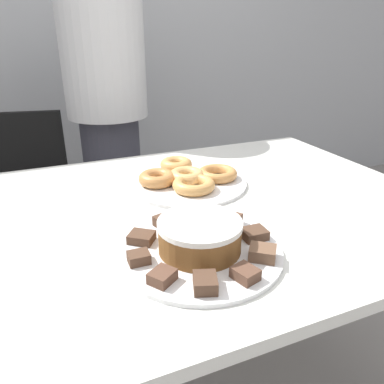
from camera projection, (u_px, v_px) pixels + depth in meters
The scene contains 22 objects.
wall_back at pixel (84, 12), 2.19m from camera, with size 8.00×0.05×2.60m.
table at pixel (189, 233), 1.08m from camera, with size 1.43×1.01×0.75m.
person_standing at pixel (108, 107), 1.78m from camera, with size 0.38×0.38×1.65m.
office_chair_left at pixel (26, 217), 1.74m from camera, with size 0.52×0.52×0.86m.
plate_cake at pixel (200, 251), 0.83m from camera, with size 0.36×0.36×0.01m.
plate_donuts at pixel (187, 183), 1.20m from camera, with size 0.38×0.38×0.01m.
frosted_cake at pixel (200, 235), 0.81m from camera, with size 0.18×0.18×0.07m.
lamington_0 at pixel (139, 258), 0.77m from camera, with size 0.05×0.04×0.02m.
lamington_1 at pixel (162, 277), 0.71m from camera, with size 0.06×0.06×0.02m.
lamington_2 at pixel (205, 283), 0.69m from camera, with size 0.06×0.06×0.03m.
lamington_3 at pixel (245, 274), 0.72m from camera, with size 0.05×0.06×0.02m.
lamington_4 at pixel (263, 253), 0.79m from camera, with size 0.07×0.07×0.03m.
lamington_5 at pixel (254, 234), 0.86m from camera, with size 0.06×0.05×0.02m.
lamington_6 at pixel (229, 220), 0.92m from camera, with size 0.08×0.07×0.02m.
lamington_7 at pixel (196, 216), 0.94m from camera, with size 0.06×0.06×0.03m.
lamington_8 at pixel (164, 222), 0.92m from camera, with size 0.05×0.05×0.03m.
lamington_9 at pixel (142, 237), 0.85m from camera, with size 0.07×0.07×0.02m.
donut_0 at pixel (187, 176), 1.19m from camera, with size 0.11×0.11×0.04m.
donut_1 at pixel (194, 185), 1.12m from camera, with size 0.13×0.13×0.03m.
donut_2 at pixel (217, 174), 1.21m from camera, with size 0.13×0.13×0.03m.
donut_3 at pixel (176, 165), 1.29m from camera, with size 0.11×0.11×0.04m.
donut_4 at pixel (157, 178), 1.17m from camera, with size 0.12×0.12×0.04m.
Camera 1 is at (-0.36, -0.88, 1.20)m, focal length 35.00 mm.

